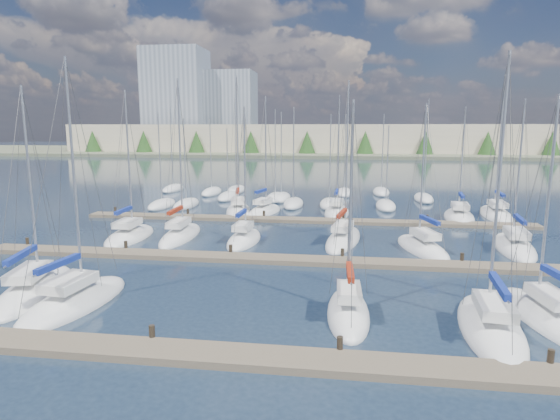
# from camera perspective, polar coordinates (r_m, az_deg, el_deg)

# --- Properties ---
(ground) EXTENTS (400.00, 400.00, 0.00)m
(ground) POSITION_cam_1_polar(r_m,az_deg,el_deg) (75.63, 4.82, 3.07)
(ground) COLOR #213043
(ground) RESTS_ON ground
(dock_near) EXTENTS (44.00, 1.93, 1.10)m
(dock_near) POSITION_cam_1_polar(r_m,az_deg,el_deg) (19.65, -5.06, -17.38)
(dock_near) COLOR #6B5E4C
(dock_near) RESTS_ON ground
(dock_mid) EXTENTS (44.00, 1.93, 1.10)m
(dock_mid) POSITION_cam_1_polar(r_m,az_deg,el_deg) (32.52, 0.49, -6.07)
(dock_mid) COLOR #6B5E4C
(dock_mid) RESTS_ON ground
(dock_far) EXTENTS (44.00, 1.93, 1.10)m
(dock_far) POSITION_cam_1_polar(r_m,az_deg,el_deg) (46.05, 2.75, -1.25)
(dock_far) COLOR #6B5E4C
(dock_far) RESTS_ON ground
(sailboat_l) EXTENTS (4.38, 7.95, 11.67)m
(sailboat_l) POSITION_cam_1_polar(r_m,az_deg,el_deg) (37.08, 16.95, -4.44)
(sailboat_l) COLOR white
(sailboat_l) RESTS_ON ground
(sailboat_m) EXTENTS (3.78, 8.89, 12.03)m
(sailboat_m) POSITION_cam_1_polar(r_m,az_deg,el_deg) (40.09, 26.65, -4.02)
(sailboat_m) COLOR white
(sailboat_m) RESTS_ON ground
(sailboat_c) EXTENTS (3.75, 8.27, 13.39)m
(sailboat_c) POSITION_cam_1_polar(r_m,az_deg,el_deg) (27.22, -23.69, -10.16)
(sailboat_c) COLOR white
(sailboat_c) RESTS_ON ground
(sailboat_b) EXTENTS (4.63, 9.20, 12.16)m
(sailboat_b) POSITION_cam_1_polar(r_m,az_deg,el_deg) (30.00, -27.78, -8.63)
(sailboat_b) COLOR white
(sailboat_b) RESTS_ON ground
(sailboat_d) EXTENTS (2.27, 6.69, 11.23)m
(sailboat_d) POSITION_cam_1_polar(r_m,az_deg,el_deg) (23.86, 8.32, -12.21)
(sailboat_d) COLOR white
(sailboat_d) RESTS_ON ground
(sailboat_o) EXTENTS (3.97, 7.29, 13.13)m
(sailboat_o) POSITION_cam_1_polar(r_m,az_deg,el_deg) (50.69, -1.95, -0.15)
(sailboat_o) COLOR white
(sailboat_o) RESTS_ON ground
(sailboat_p) EXTENTS (2.83, 7.83, 13.23)m
(sailboat_p) POSITION_cam_1_polar(r_m,az_deg,el_deg) (50.56, 6.92, -0.25)
(sailboat_p) COLOR white
(sailboat_p) RESTS_ON ground
(sailboat_k) EXTENTS (3.83, 9.21, 13.55)m
(sailboat_k) POSITION_cam_1_polar(r_m,az_deg,el_deg) (38.55, 7.73, -3.53)
(sailboat_k) COLOR white
(sailboat_k) RESTS_ON ground
(sailboat_j) EXTENTS (2.52, 6.73, 11.54)m
(sailboat_j) POSITION_cam_1_polar(r_m,az_deg,el_deg) (38.17, -4.40, -3.60)
(sailboat_j) COLOR white
(sailboat_j) RESTS_ON ground
(sailboat_r) EXTENTS (3.64, 9.64, 15.20)m
(sailboat_r) POSITION_cam_1_polar(r_m,az_deg,el_deg) (54.07, 24.81, -0.44)
(sailboat_r) COLOR white
(sailboat_r) RESTS_ON ground
(sailboat_f) EXTENTS (3.19, 8.07, 11.45)m
(sailboat_f) POSITION_cam_1_polar(r_m,az_deg,el_deg) (26.42, 29.52, -11.24)
(sailboat_f) COLOR white
(sailboat_f) RESTS_ON ground
(sailboat_n) EXTENTS (4.11, 8.85, 15.26)m
(sailboat_n) POSITION_cam_1_polar(r_m,az_deg,el_deg) (51.31, -5.11, -0.05)
(sailboat_n) COLOR white
(sailboat_n) RESTS_ON ground
(sailboat_q) EXTENTS (3.92, 8.50, 11.92)m
(sailboat_q) POSITION_cam_1_polar(r_m,az_deg,el_deg) (51.13, 20.98, -0.75)
(sailboat_q) COLOR white
(sailboat_q) RESTS_ON ground
(sailboat_i) EXTENTS (2.66, 8.52, 13.82)m
(sailboat_i) POSITION_cam_1_polar(r_m,az_deg,el_deg) (40.40, -12.03, -3.02)
(sailboat_i) COLOR white
(sailboat_i) RESTS_ON ground
(sailboat_h) EXTENTS (3.26, 7.75, 12.90)m
(sailboat_h) POSITION_cam_1_polar(r_m,az_deg,el_deg) (41.32, -17.84, -3.02)
(sailboat_h) COLOR white
(sailboat_h) RESTS_ON ground
(sailboat_e) EXTENTS (3.45, 8.48, 13.17)m
(sailboat_e) POSITION_cam_1_polar(r_m,az_deg,el_deg) (24.07, 24.26, -12.86)
(sailboat_e) COLOR white
(sailboat_e) RESTS_ON ground
(distant_boats) EXTENTS (36.93, 20.75, 13.30)m
(distant_boats) POSITION_cam_1_polar(r_m,az_deg,el_deg) (59.98, -0.18, 1.55)
(distant_boats) COLOR #9EA0A5
(distant_boats) RESTS_ON ground
(shoreline) EXTENTS (400.00, 60.00, 38.00)m
(shoreline) POSITION_cam_1_polar(r_m,az_deg,el_deg) (165.64, 1.96, 9.49)
(shoreline) COLOR #666B51
(shoreline) RESTS_ON ground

